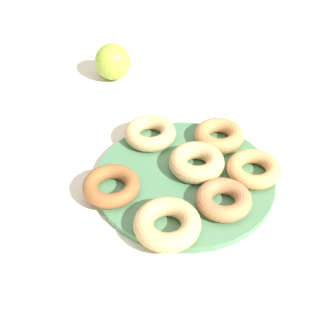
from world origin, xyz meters
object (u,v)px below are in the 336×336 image
donut_4 (111,186)px  donut_5 (219,135)px  donut_6 (254,169)px  apple (113,62)px  donut_0 (224,200)px  donut_1 (150,133)px  donut_plate (185,179)px  donut_3 (197,162)px  donut_2 (167,224)px

donut_4 → donut_5: 0.21m
donut_6 → apple: apple is taller
donut_0 → donut_1: (0.19, 0.03, 0.00)m
donut_4 → donut_6: 0.23m
donut_6 → apple: 0.40m
donut_0 → donut_6: 0.09m
donut_6 → apple: size_ratio=1.15×
donut_plate → apple: size_ratio=3.85×
donut_0 → apple: 0.43m
donut_3 → donut_4: 0.14m
donut_5 → donut_plate: bearing=119.2°
donut_3 → donut_0: bearing=177.7°
donut_plate → donut_3: (0.01, -0.02, 0.02)m
donut_1 → donut_2: donut_2 is taller
donut_3 → apple: bearing=1.7°
donut_2 → donut_3: same height
donut_0 → donut_1: 0.19m
donut_5 → donut_6: size_ratio=1.00×
donut_2 → donut_0: bearing=-86.1°
apple → donut_3: bearing=-178.3°
donut_3 → donut_6: donut_3 is taller
donut_plate → donut_6: donut_6 is taller
donut_0 → donut_4: donut_0 is taller
donut_0 → donut_4: bearing=53.6°
donut_0 → donut_2: (-0.01, 0.10, 0.00)m
donut_4 → donut_3: bearing=-95.3°
donut_plate → donut_0: size_ratio=3.44×
donut_0 → donut_3: bearing=-2.3°
donut_1 → donut_3: bearing=-161.7°
donut_0 → donut_4: (0.10, 0.14, -0.00)m
donut_0 → apple: bearing=0.9°
donut_plate → donut_2: 0.12m
donut_2 → donut_6: donut_2 is taller
donut_5 → donut_1: bearing=60.7°
donut_1 → apple: apple is taller
donut_2 → donut_3: (0.10, -0.10, 0.00)m
donut_0 → donut_3: (0.09, -0.00, 0.00)m
donut_1 → donut_2: bearing=161.9°
donut_plate → donut_5: 0.11m
donut_plate → donut_1: 0.11m
donut_2 → donut_3: 0.14m
donut_plate → donut_5: size_ratio=3.37×
donut_1 → donut_4: donut_1 is taller
apple → donut_plate: bearing=177.6°
donut_0 → donut_3: 0.09m
donut_1 → donut_6: size_ratio=1.04×
donut_3 → donut_6: size_ratio=1.05×
donut_0 → donut_2: donut_2 is taller
donut_3 → apple: 0.34m
donut_0 → donut_5: same height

